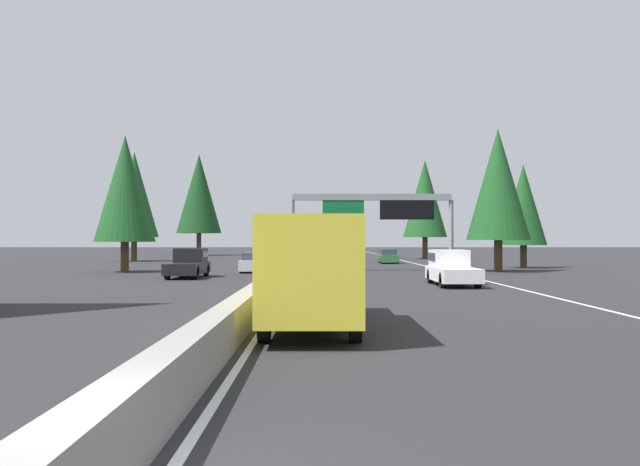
{
  "coord_description": "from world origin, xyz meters",
  "views": [
    {
      "loc": [
        -5.98,
        -1.77,
        2.38
      ],
      "look_at": [
        64.99,
        -1.87,
        3.15
      ],
      "focal_mm": 37.36,
      "sensor_mm": 36.0,
      "label": 1
    }
  ],
  "objects_px": {
    "conifer_right_mid": "(523,205)",
    "conifer_right_far": "(425,199)",
    "pickup_mid_left": "(451,268)",
    "conifer_left_mid": "(134,195)",
    "sedan_far_left": "(388,257)",
    "sedan_mid_right": "(349,253)",
    "oncoming_far": "(189,263)",
    "sign_gantry_overhead": "(374,210)",
    "box_truck_distant_a": "(311,268)",
    "conifer_right_near": "(498,184)",
    "conifer_left_near": "(125,189)",
    "oncoming_near": "(254,263)",
    "conifer_left_far": "(199,194)"
  },
  "relations": [
    {
      "from": "conifer_right_mid",
      "to": "conifer_right_far",
      "type": "relative_size",
      "value": 0.71
    },
    {
      "from": "pickup_mid_left",
      "to": "conifer_left_mid",
      "type": "xyz_separation_m",
      "value": [
        40.15,
        27.99,
        6.63
      ]
    },
    {
      "from": "sedan_far_left",
      "to": "sedan_mid_right",
      "type": "distance_m",
      "value": 16.93
    },
    {
      "from": "pickup_mid_left",
      "to": "conifer_right_far",
      "type": "bearing_deg",
      "value": -7.48
    },
    {
      "from": "oncoming_far",
      "to": "conifer_right_far",
      "type": "distance_m",
      "value": 47.95
    },
    {
      "from": "sign_gantry_overhead",
      "to": "oncoming_far",
      "type": "bearing_deg",
      "value": 125.5
    },
    {
      "from": "box_truck_distant_a",
      "to": "sedan_far_left",
      "type": "relative_size",
      "value": 1.93
    },
    {
      "from": "conifer_right_near",
      "to": "conifer_left_near",
      "type": "bearing_deg",
      "value": 91.12
    },
    {
      "from": "sign_gantry_overhead",
      "to": "oncoming_far",
      "type": "distance_m",
      "value": 15.94
    },
    {
      "from": "conifer_right_mid",
      "to": "conifer_right_near",
      "type": "bearing_deg",
      "value": 149.5
    },
    {
      "from": "sedan_far_left",
      "to": "box_truck_distant_a",
      "type": "bearing_deg",
      "value": 171.71
    },
    {
      "from": "conifer_right_mid",
      "to": "oncoming_near",
      "type": "bearing_deg",
      "value": 109.32
    },
    {
      "from": "box_truck_distant_a",
      "to": "conifer_right_far",
      "type": "relative_size",
      "value": 0.67
    },
    {
      "from": "conifer_right_mid",
      "to": "conifer_left_far",
      "type": "bearing_deg",
      "value": 37.8
    },
    {
      "from": "sedan_far_left",
      "to": "conifer_left_far",
      "type": "relative_size",
      "value": 0.28
    },
    {
      "from": "sign_gantry_overhead",
      "to": "box_truck_distant_a",
      "type": "relative_size",
      "value": 1.49
    },
    {
      "from": "conifer_left_near",
      "to": "conifer_right_far",
      "type": "bearing_deg",
      "value": -38.87
    },
    {
      "from": "box_truck_distant_a",
      "to": "conifer_right_far",
      "type": "xyz_separation_m",
      "value": [
        66.52,
        -13.72,
        6.08
      ]
    },
    {
      "from": "oncoming_far",
      "to": "conifer_left_far",
      "type": "relative_size",
      "value": 0.35
    },
    {
      "from": "sedan_far_left",
      "to": "conifer_left_near",
      "type": "xyz_separation_m",
      "value": [
        -18.59,
        21.68,
        5.56
      ]
    },
    {
      "from": "sign_gantry_overhead",
      "to": "sedan_mid_right",
      "type": "relative_size",
      "value": 2.88
    },
    {
      "from": "conifer_right_far",
      "to": "conifer_left_near",
      "type": "relative_size",
      "value": 1.23
    },
    {
      "from": "conifer_left_near",
      "to": "conifer_left_far",
      "type": "xyz_separation_m",
      "value": [
        54.35,
        4.28,
        3.44
      ]
    },
    {
      "from": "sign_gantry_overhead",
      "to": "conifer_left_mid",
      "type": "bearing_deg",
      "value": 46.59
    },
    {
      "from": "box_truck_distant_a",
      "to": "conifer_right_near",
      "type": "bearing_deg",
      "value": -23.17
    },
    {
      "from": "box_truck_distant_a",
      "to": "conifer_left_mid",
      "type": "height_order",
      "value": "conifer_left_mid"
    },
    {
      "from": "conifer_left_mid",
      "to": "oncoming_near",
      "type": "bearing_deg",
      "value": -148.21
    },
    {
      "from": "conifer_left_mid",
      "to": "conifer_left_far",
      "type": "bearing_deg",
      "value": -4.25
    },
    {
      "from": "conifer_right_mid",
      "to": "conifer_left_mid",
      "type": "bearing_deg",
      "value": 64.77
    },
    {
      "from": "sedan_mid_right",
      "to": "conifer_right_far",
      "type": "relative_size",
      "value": 0.35
    },
    {
      "from": "conifer_left_far",
      "to": "sign_gantry_overhead",
      "type": "bearing_deg",
      "value": -156.32
    },
    {
      "from": "sedan_far_left",
      "to": "conifer_right_near",
      "type": "height_order",
      "value": "conifer_right_near"
    },
    {
      "from": "conifer_right_mid",
      "to": "conifer_left_near",
      "type": "height_order",
      "value": "conifer_left_near"
    },
    {
      "from": "pickup_mid_left",
      "to": "sedan_mid_right",
      "type": "xyz_separation_m",
      "value": [
        49.81,
        3.21,
        -0.23
      ]
    },
    {
      "from": "conifer_right_far",
      "to": "oncoming_near",
      "type": "bearing_deg",
      "value": 152.56
    },
    {
      "from": "conifer_right_mid",
      "to": "conifer_left_mid",
      "type": "xyz_separation_m",
      "value": [
        18.18,
        38.59,
        2.13
      ]
    },
    {
      "from": "sedan_far_left",
      "to": "conifer_left_near",
      "type": "bearing_deg",
      "value": 130.61
    },
    {
      "from": "box_truck_distant_a",
      "to": "conifer_left_mid",
      "type": "relative_size",
      "value": 0.69
    },
    {
      "from": "oncoming_near",
      "to": "conifer_left_near",
      "type": "height_order",
      "value": "conifer_left_near"
    },
    {
      "from": "sedan_far_left",
      "to": "oncoming_near",
      "type": "bearing_deg",
      "value": 147.95
    },
    {
      "from": "pickup_mid_left",
      "to": "conifer_right_near",
      "type": "distance_m",
      "value": 17.48
    },
    {
      "from": "conifer_right_far",
      "to": "conifer_left_far",
      "type": "relative_size",
      "value": 0.8
    },
    {
      "from": "conifer_left_mid",
      "to": "oncoming_far",
      "type": "bearing_deg",
      "value": -158.94
    },
    {
      "from": "conifer_right_far",
      "to": "conifer_left_mid",
      "type": "xyz_separation_m",
      "value": [
        -9.28,
        34.49,
        -0.15
      ]
    },
    {
      "from": "conifer_left_mid",
      "to": "pickup_mid_left",
      "type": "bearing_deg",
      "value": -145.12
    },
    {
      "from": "pickup_mid_left",
      "to": "conifer_right_far",
      "type": "distance_m",
      "value": 50.31
    },
    {
      "from": "sign_gantry_overhead",
      "to": "conifer_left_far",
      "type": "xyz_separation_m",
      "value": [
        52.7,
        23.11,
        4.92
      ]
    },
    {
      "from": "oncoming_far",
      "to": "conifer_right_far",
      "type": "relative_size",
      "value": 0.44
    },
    {
      "from": "sedan_far_left",
      "to": "conifer_right_near",
      "type": "xyz_separation_m",
      "value": [
        -18.04,
        -6.48,
        5.93
      ]
    },
    {
      "from": "pickup_mid_left",
      "to": "conifer_right_near",
      "type": "relative_size",
      "value": 0.51
    }
  ]
}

